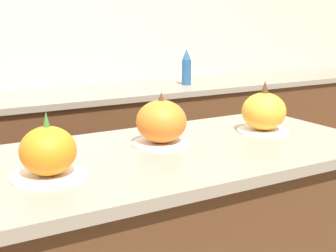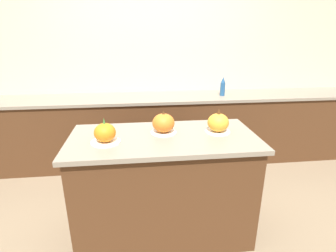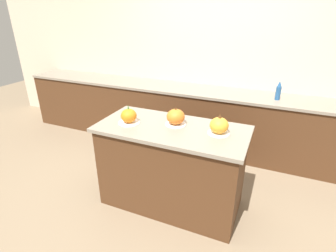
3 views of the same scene
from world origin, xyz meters
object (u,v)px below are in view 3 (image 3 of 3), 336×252
at_px(pumpkin_cake_center, 176,117).
at_px(pumpkin_cake_left, 129,116).
at_px(pumpkin_cake_right, 219,126).
at_px(bottle_tall, 278,91).

bearing_deg(pumpkin_cake_center, pumpkin_cake_left, -161.63).
xyz_separation_m(pumpkin_cake_center, pumpkin_cake_right, (0.43, -0.03, -0.00)).
height_order(pumpkin_cake_center, pumpkin_cake_right, pumpkin_cake_right).
bearing_deg(bottle_tall, pumpkin_cake_center, -125.43).
height_order(pumpkin_cake_center, bottle_tall, bottle_tall).
bearing_deg(pumpkin_cake_left, pumpkin_cake_right, 7.21).
height_order(pumpkin_cake_left, pumpkin_cake_center, pumpkin_cake_left).
distance_m(pumpkin_cake_center, bottle_tall, 1.50).
xyz_separation_m(pumpkin_cake_center, bottle_tall, (0.87, 1.22, 0.03)).
bearing_deg(pumpkin_cake_right, pumpkin_cake_center, 175.35).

